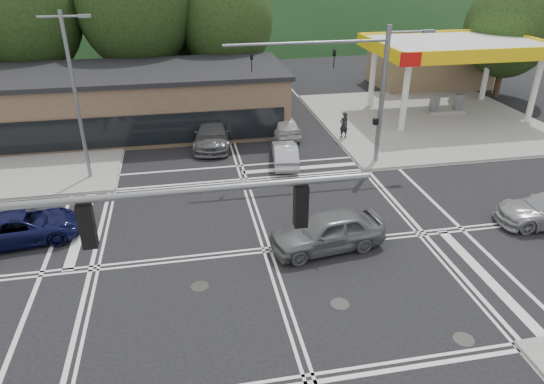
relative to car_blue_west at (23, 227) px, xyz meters
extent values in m
plane|color=black|center=(10.42, -2.80, -0.68)|extent=(120.00, 120.00, 0.00)
cube|color=gray|center=(25.42, 12.20, -0.61)|extent=(16.00, 16.00, 0.15)
cube|color=gray|center=(-4.58, 12.20, -0.61)|extent=(16.00, 16.00, 0.15)
cylinder|color=silver|center=(22.42, 10.20, 1.82)|extent=(0.44, 0.44, 5.00)
cylinder|color=silver|center=(22.42, 16.20, 1.82)|extent=(0.44, 0.44, 5.00)
cylinder|color=silver|center=(32.42, 10.20, 1.82)|extent=(0.44, 0.44, 5.00)
cylinder|color=silver|center=(32.42, 16.20, 1.82)|extent=(0.44, 0.44, 5.00)
cube|color=silver|center=(27.42, 13.20, 4.62)|extent=(12.00, 8.00, 0.60)
cube|color=yellow|center=(27.42, 9.20, 4.62)|extent=(12.20, 0.25, 0.90)
cube|color=yellow|center=(27.42, 17.20, 4.62)|extent=(12.20, 0.25, 0.90)
cube|color=yellow|center=(21.42, 13.20, 4.62)|extent=(0.25, 8.20, 0.90)
cube|color=yellow|center=(33.42, 13.20, 4.62)|extent=(0.25, 8.20, 0.90)
cube|color=red|center=(21.92, 9.05, 4.62)|extent=(1.40, 0.12, 0.90)
cube|color=gray|center=(27.42, 13.20, -0.43)|extent=(3.00, 1.00, 0.30)
cube|color=slate|center=(26.42, 13.20, 0.27)|extent=(0.60, 0.50, 1.30)
cube|color=slate|center=(28.42, 13.20, 0.27)|extent=(0.60, 0.50, 1.30)
cube|color=#846B4F|center=(30.42, 22.20, 1.22)|extent=(10.00, 6.00, 3.80)
cube|color=brown|center=(2.42, 14.20, 1.32)|extent=(24.00, 8.00, 4.00)
ellipsoid|color=#183719|center=(10.42, 87.20, -0.68)|extent=(252.00, 126.00, 140.00)
cylinder|color=#382619|center=(-3.58, 21.20, 1.74)|extent=(0.50, 0.50, 4.84)
ellipsoid|color=black|center=(-3.58, 21.20, 6.47)|extent=(8.00, 8.00, 9.20)
cylinder|color=#382619|center=(4.42, 21.20, 1.96)|extent=(0.50, 0.50, 5.28)
ellipsoid|color=black|center=(4.42, 21.20, 7.12)|extent=(9.00, 9.00, 10.35)
cylinder|color=#382619|center=(11.42, 21.20, 1.52)|extent=(0.50, 0.50, 4.40)
ellipsoid|color=black|center=(11.42, 21.20, 5.82)|extent=(7.60, 7.60, 8.74)
cylinder|color=#382619|center=(8.42, 25.20, 1.74)|extent=(0.50, 0.50, 4.84)
ellipsoid|color=black|center=(8.42, 25.20, 6.47)|extent=(8.40, 8.40, 9.66)
cylinder|color=#382619|center=(34.42, 17.20, 1.30)|extent=(0.50, 0.50, 3.96)
ellipsoid|color=black|center=(34.42, 17.20, 5.17)|extent=(7.20, 7.20, 8.28)
cylinder|color=slate|center=(1.92, 6.20, 3.82)|extent=(0.20, 0.20, 9.00)
cylinder|color=slate|center=(1.92, 6.20, 8.02)|extent=(2.20, 0.12, 0.12)
cube|color=slate|center=(3.02, 6.20, 8.02)|extent=(0.60, 0.25, 0.15)
cylinder|color=slate|center=(18.62, 5.40, 3.32)|extent=(0.28, 0.28, 8.00)
cylinder|color=slate|center=(14.12, 5.40, 6.52)|extent=(9.00, 0.16, 0.16)
imported|color=black|center=(15.62, 5.40, 5.62)|extent=(0.16, 0.20, 1.00)
imported|color=black|center=(11.12, 5.40, 5.62)|extent=(0.16, 0.20, 1.00)
cylinder|color=slate|center=(19.82, 5.40, 6.92)|extent=(2.40, 0.12, 0.12)
cube|color=slate|center=(20.92, 5.40, 6.92)|extent=(0.70, 0.30, 0.15)
cube|color=black|center=(18.37, 5.40, 1.92)|extent=(0.25, 0.30, 0.35)
cylinder|color=slate|center=(6.72, -11.00, 6.52)|extent=(9.00, 0.16, 0.16)
cube|color=black|center=(5.22, -11.00, 5.92)|extent=(0.30, 0.25, 1.00)
cube|color=black|center=(9.72, -11.00, 5.92)|extent=(0.30, 0.25, 1.00)
imported|color=#0C0E34|center=(0.00, 0.00, 0.00)|extent=(5.17, 2.93, 1.36)
imported|color=slate|center=(12.99, -3.10, 0.16)|extent=(5.18, 2.64, 1.69)
imported|color=#ADB0B5|center=(13.15, 6.20, -0.02)|extent=(1.91, 4.15, 1.32)
imported|color=#BBBCB7|center=(14.03, 11.20, 0.08)|extent=(2.06, 4.56, 1.52)
imported|color=#57595B|center=(9.15, 10.25, 0.13)|extent=(2.98, 5.83, 1.62)
imported|color=black|center=(17.92, 9.52, 0.35)|extent=(0.71, 0.54, 1.76)
camera|label=1|loc=(7.34, -20.08, 11.01)|focal=32.00mm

